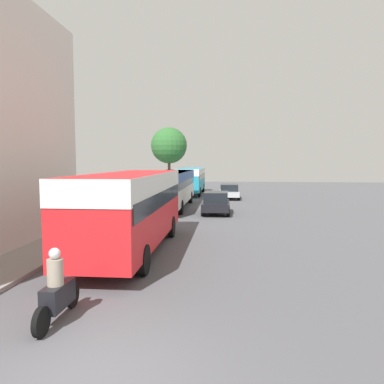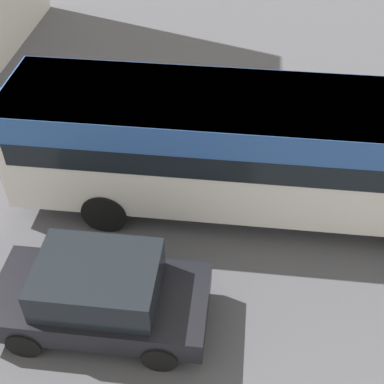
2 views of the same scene
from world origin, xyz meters
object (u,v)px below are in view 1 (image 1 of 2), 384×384
Objects in this scene: bus_following at (172,184)px; car_far_curb at (229,191)px; pedestrian_near_curb at (168,182)px; bus_third_in_line at (191,177)px; bus_lead at (132,201)px; car_crossing at (216,203)px; motorcycle_behind_lead at (57,292)px.

car_far_curb is (4.50, 7.49, -1.12)m from bus_following.
car_far_curb is 2.38× the size of pedestrian_near_curb.
bus_following is 12.24m from bus_third_in_line.
bus_lead reaches higher than bus_third_in_line.
bus_lead is at bearing -89.77° from bus_third_in_line.
bus_following is 6.14× the size of pedestrian_near_curb.
pedestrian_near_curb is at bearing 99.87° from bus_following.
bus_lead is 1.00× the size of bus_third_in_line.
bus_following is at bearing 91.76° from bus_lead.
car_crossing is (3.51, -2.93, -1.08)m from bus_following.
motorcycle_behind_lead is at bearing -90.29° from bus_lead.
bus_lead is 26.28m from bus_third_in_line.
bus_lead is at bearing 89.71° from motorcycle_behind_lead.
motorcycle_behind_lead reaches higher than car_far_curb.
pedestrian_near_curb is at bearing 94.93° from motorcycle_behind_lead.
car_far_curb is (4.17, -4.74, -1.12)m from bus_third_in_line.
bus_lead is at bearing -88.24° from bus_following.
bus_following is 2.58× the size of car_far_curb.
bus_following reaches higher than car_crossing.
bus_third_in_line is at bearing 90.23° from bus_lead.
bus_following is 4.69m from car_crossing.
bus_third_in_line reaches higher than car_crossing.
motorcycle_behind_lead is 36.64m from pedestrian_near_curb.
bus_third_in_line is at bearing 131.33° from car_far_curb.
bus_third_in_line is 4.77m from pedestrian_near_curb.
bus_following is at bearing -80.13° from pedestrian_near_curb.
motorcycle_behind_lead is (0.07, -32.94, -1.18)m from bus_third_in_line.
motorcycle_behind_lead is (0.40, -20.70, -1.18)m from bus_following.
car_crossing is (3.08, 11.12, -1.27)m from bus_lead.
car_crossing is at bearing 80.07° from motorcycle_behind_lead.
car_far_curb is at bearing 79.31° from bus_lead.
car_crossing is at bearing -71.52° from pedestrian_near_curb.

